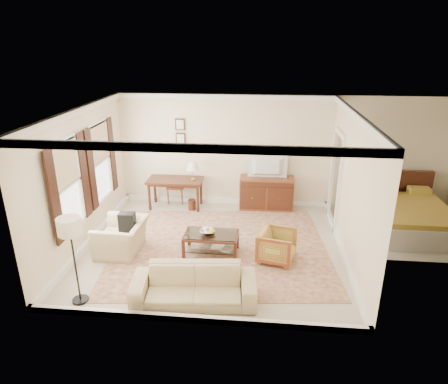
% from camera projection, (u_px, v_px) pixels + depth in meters
% --- Properties ---
extents(room_shell, '(5.51, 5.01, 2.91)m').
position_uv_depth(room_shell, '(212.00, 133.00, 7.70)').
color(room_shell, beige).
rests_on(room_shell, ground).
extents(annex_bedroom, '(3.00, 2.70, 2.90)m').
position_uv_depth(annex_bedroom, '(414.00, 218.00, 9.12)').
color(annex_bedroom, beige).
rests_on(annex_bedroom, ground).
extents(window_front, '(0.12, 1.56, 1.80)m').
position_uv_depth(window_front, '(68.00, 186.00, 7.63)').
color(window_front, '#CCB284').
rests_on(window_front, room_shell).
extents(window_rear, '(0.12, 1.56, 1.80)m').
position_uv_depth(window_rear, '(100.00, 162.00, 9.11)').
color(window_rear, '#CCB284').
rests_on(window_rear, room_shell).
extents(doorway, '(0.10, 1.12, 2.25)m').
position_uv_depth(doorway, '(336.00, 180.00, 9.34)').
color(doorway, white).
rests_on(doorway, room_shell).
extents(rug, '(4.86, 4.29, 0.01)m').
position_uv_depth(rug, '(220.00, 247.00, 8.53)').
color(rug, maroon).
rests_on(rug, room_shell).
extents(writing_desk, '(1.42, 0.71, 0.78)m').
position_uv_depth(writing_desk, '(175.00, 183.00, 10.36)').
color(writing_desk, '#3B1B11').
rests_on(writing_desk, room_shell).
extents(desk_chair, '(0.51, 0.51, 1.05)m').
position_uv_depth(desk_chair, '(176.00, 184.00, 10.74)').
color(desk_chair, brown).
rests_on(desk_chair, room_shell).
extents(desk_lamp, '(0.32, 0.32, 0.50)m').
position_uv_depth(desk_lamp, '(193.00, 171.00, 10.19)').
color(desk_lamp, silver).
rests_on(desk_lamp, writing_desk).
extents(framed_prints, '(0.25, 0.04, 0.68)m').
position_uv_depth(framed_prints, '(180.00, 131.00, 10.29)').
color(framed_prints, '#3B1B11').
rests_on(framed_prints, room_shell).
extents(sideboard, '(1.37, 0.53, 0.85)m').
position_uv_depth(sideboard, '(266.00, 193.00, 10.38)').
color(sideboard, brown).
rests_on(sideboard, room_shell).
extents(tv, '(0.96, 0.55, 0.13)m').
position_uv_depth(tv, '(268.00, 160.00, 10.03)').
color(tv, black).
rests_on(tv, sideboard).
extents(coffee_table, '(1.11, 0.66, 0.47)m').
position_uv_depth(coffee_table, '(211.00, 238.00, 8.17)').
color(coffee_table, '#3B1B11').
rests_on(coffee_table, room_shell).
extents(fruit_bowl, '(0.42, 0.42, 0.10)m').
position_uv_depth(fruit_bowl, '(207.00, 231.00, 8.12)').
color(fruit_bowl, silver).
rests_on(fruit_bowl, coffee_table).
extents(book_a, '(0.28, 0.10, 0.38)m').
position_uv_depth(book_a, '(202.00, 243.00, 8.37)').
color(book_a, brown).
rests_on(book_a, coffee_table).
extents(book_b, '(0.27, 0.11, 0.38)m').
position_uv_depth(book_b, '(223.00, 248.00, 8.17)').
color(book_b, brown).
rests_on(book_b, coffee_table).
extents(striped_armchair, '(0.80, 0.83, 0.72)m').
position_uv_depth(striped_armchair, '(277.00, 244.00, 7.93)').
color(striped_armchair, brown).
rests_on(striped_armchair, room_shell).
extents(club_armchair, '(0.72, 1.08, 0.92)m').
position_uv_depth(club_armchair, '(121.00, 232.00, 8.21)').
color(club_armchair, tan).
rests_on(club_armchair, room_shell).
extents(backpack, '(0.27, 0.35, 0.40)m').
position_uv_depth(backpack, '(127.00, 220.00, 8.17)').
color(backpack, black).
rests_on(backpack, club_armchair).
extents(sofa, '(2.12, 0.80, 0.81)m').
position_uv_depth(sofa, '(194.00, 281.00, 6.66)').
color(sofa, tan).
rests_on(sofa, room_shell).
extents(floor_lamp, '(0.38, 0.38, 1.56)m').
position_uv_depth(floor_lamp, '(70.00, 233.00, 6.34)').
color(floor_lamp, black).
rests_on(floor_lamp, room_shell).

